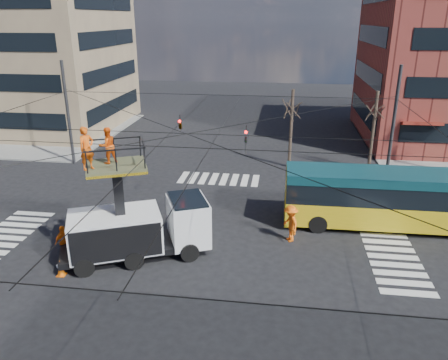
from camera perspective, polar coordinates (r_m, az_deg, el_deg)
ground at (r=22.48m, az=-4.46°, el=-8.70°), size 120.00×120.00×0.00m
sidewalk_nw at (r=48.73m, az=-23.92°, el=5.82°), size 18.00×18.00×0.12m
crosswalks at (r=22.48m, az=-4.46°, el=-8.67°), size 22.40×22.40×0.02m
overhead_network at (r=21.13m, az=-4.74°, el=2.07°), size 24.24×24.24×8.00m
tree_a at (r=33.26m, az=8.89°, el=9.30°), size 2.00×2.00×6.00m
tree_b at (r=33.90m, az=19.19°, el=8.63°), size 2.00×2.00×6.00m
utility_truck at (r=21.12m, az=-11.18°, el=-4.66°), size 7.33×4.92×6.65m
city_bus at (r=25.44m, az=21.44°, el=-2.24°), size 11.89×2.75×3.20m
traffic_cone at (r=21.29m, az=-20.57°, el=-10.69°), size 0.36×0.36×0.76m
worker_ground at (r=22.60m, az=-20.26°, el=-7.52°), size 0.73×1.03×1.62m
flagger at (r=22.81m, az=8.66°, el=-5.64°), size 1.19×1.46×1.98m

